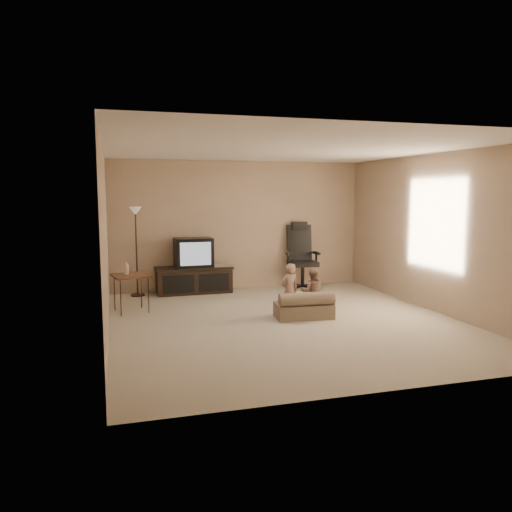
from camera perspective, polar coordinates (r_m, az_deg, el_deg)
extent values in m
plane|color=beige|center=(7.42, 3.35, -7.45)|extent=(5.50, 5.50, 0.00)
plane|color=white|center=(7.21, 3.50, 12.15)|extent=(5.50, 5.50, 0.00)
plane|color=tan|center=(9.84, -1.94, 3.53)|extent=(5.00, 0.00, 5.00)
plane|color=tan|center=(4.72, 14.62, -0.63)|extent=(5.00, 0.00, 5.00)
plane|color=tan|center=(6.80, -16.86, 1.61)|extent=(0.00, 5.50, 5.50)
plane|color=tan|center=(8.38, 19.77, 2.49)|extent=(0.00, 5.50, 5.50)
cube|color=black|center=(9.52, -7.10, -2.87)|extent=(1.40, 0.51, 0.45)
cube|color=black|center=(9.48, -7.12, -1.36)|extent=(1.44, 0.55, 0.04)
cube|color=black|center=(9.22, -8.85, -3.19)|extent=(0.58, 0.03, 0.34)
cube|color=black|center=(9.33, -4.85, -3.01)|extent=(0.58, 0.03, 0.34)
cube|color=black|center=(9.46, -7.17, 0.42)|extent=(0.70, 0.50, 0.55)
cube|color=white|center=(9.21, -6.91, 0.24)|extent=(0.57, 0.02, 0.43)
cube|color=silver|center=(9.53, -3.83, -0.97)|extent=(0.40, 0.28, 0.06)
cylinder|color=black|center=(9.94, 5.35, -2.21)|extent=(0.07, 0.07, 0.42)
cube|color=black|center=(9.90, 5.36, -0.84)|extent=(0.55, 0.55, 0.09)
cube|color=black|center=(10.09, 4.95, 1.51)|extent=(0.51, 0.21, 0.73)
cube|color=black|center=(10.06, 4.98, 3.46)|extent=(0.32, 0.12, 0.17)
cube|color=black|center=(9.79, 3.81, 0.25)|extent=(0.09, 0.29, 0.04)
cube|color=black|center=(9.96, 6.91, 0.33)|extent=(0.09, 0.29, 0.04)
cube|color=brown|center=(8.12, -14.12, -2.19)|extent=(0.64, 0.64, 0.03)
cylinder|color=#311E16|center=(7.91, -15.20, -4.61)|extent=(0.02, 0.02, 0.59)
cylinder|color=#311E16|center=(8.01, -12.18, -4.37)|extent=(0.02, 0.02, 0.59)
cylinder|color=#311E16|center=(8.33, -15.86, -4.05)|extent=(0.02, 0.02, 0.59)
cylinder|color=#311E16|center=(8.42, -12.98, -3.83)|extent=(0.02, 0.02, 0.59)
cylinder|color=silver|center=(8.13, -14.58, -1.53)|extent=(0.08, 0.08, 0.15)
cone|color=beige|center=(8.12, -14.61, -0.82)|extent=(0.06, 0.06, 0.05)
cylinder|color=#311E16|center=(9.46, -13.36, -4.36)|extent=(0.25, 0.25, 0.03)
cylinder|color=#311E16|center=(9.34, -13.49, 0.24)|extent=(0.03, 0.03, 1.54)
cone|color=beige|center=(9.28, -13.63, 5.02)|extent=(0.22, 0.22, 0.14)
cube|color=gray|center=(7.64, 5.47, -6.20)|extent=(0.88, 0.53, 0.22)
cylinder|color=gray|center=(7.45, 5.82, -4.94)|extent=(0.85, 0.27, 0.20)
imported|color=tan|center=(7.64, 3.87, -3.89)|extent=(0.34, 0.28, 0.82)
imported|color=tan|center=(7.76, 6.45, -4.07)|extent=(0.40, 0.30, 0.73)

